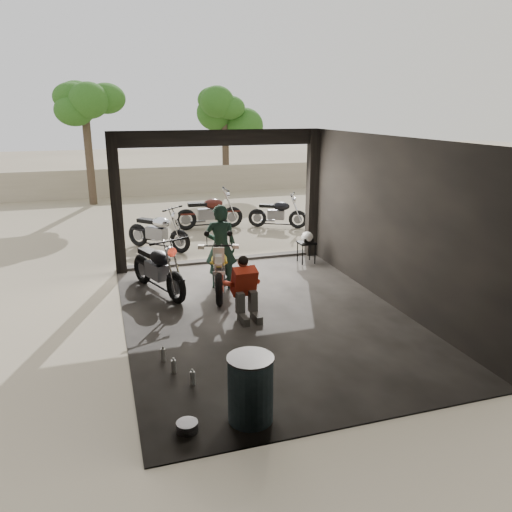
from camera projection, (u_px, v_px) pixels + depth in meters
ground at (264, 316)px, 9.21m from camera, size 80.00×80.00×0.00m
garage at (255, 242)px, 9.35m from camera, size 7.00×7.13×3.20m
boundary_wall at (164, 181)px, 21.84m from camera, size 18.00×0.30×1.20m
tree_left at (84, 99)px, 18.64m from camera, size 2.20×2.20×5.60m
tree_right at (225, 110)px, 21.79m from camera, size 2.20×2.20×5.00m
main_bike at (219, 265)px, 10.18m from camera, size 1.15×1.92×1.19m
left_bike at (158, 264)px, 10.18m from camera, size 1.37×1.99×1.25m
outside_bike_a at (158, 228)px, 13.31m from camera, size 1.77×1.78×1.20m
outside_bike_b at (209, 209)px, 15.61m from camera, size 1.89×0.84×1.26m
outside_bike_c at (278, 211)px, 15.76m from camera, size 1.77×1.35×1.11m
rider at (221, 247)px, 10.37m from camera, size 0.76×0.62×1.80m
mechanic at (246, 290)px, 8.92m from camera, size 0.60×0.79×1.11m
stool at (306, 245)px, 12.18m from camera, size 0.39×0.39×0.54m
helmet at (307, 237)px, 12.06m from camera, size 0.32×0.34×0.27m
oil_drum at (250, 390)px, 6.01m from camera, size 0.71×0.71×0.86m
sign_post at (333, 188)px, 12.76m from camera, size 0.83×0.08×2.50m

